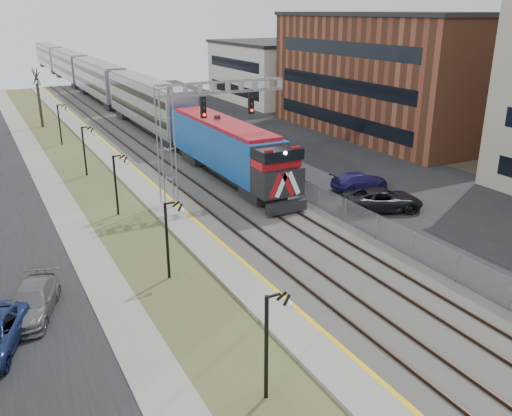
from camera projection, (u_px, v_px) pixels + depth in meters
sidewalk at (54, 191)px, 39.72m from camera, size 2.00×120.00×0.08m
grass_median at (95, 186)px, 41.04m from camera, size 4.00×120.00×0.06m
platform at (134, 179)px, 42.32m from camera, size 2.00×120.00×0.24m
ballast_bed at (194, 171)px, 44.51m from camera, size 8.00×120.00×0.20m
parking_lot at (316, 155)px, 49.78m from camera, size 16.00×120.00×0.04m
platform_edge at (145, 176)px, 42.66m from camera, size 0.24×120.00×0.01m
track_near at (170, 172)px, 43.57m from camera, size 1.58×120.00×0.15m
track_far at (210, 167)px, 45.10m from camera, size 1.58×120.00×0.15m
train at (94, 79)px, 80.36m from camera, size 3.00×108.65×5.33m
signal_gantry at (190, 123)px, 35.58m from camera, size 9.00×1.07×8.15m
lampposts at (165, 240)px, 26.47m from camera, size 0.14×62.14×4.00m
fence at (239, 157)px, 46.10m from camera, size 0.04×120.00×1.60m
buildings_east at (466, 81)px, 50.55m from camera, size 16.00×76.00×15.00m
car_lot_c at (383, 200)px, 35.79m from camera, size 5.77×4.16×1.46m
car_lot_d at (359, 181)px, 40.05m from camera, size 4.56×2.28×1.27m
car_lot_e at (268, 145)px, 50.02m from camera, size 5.06×2.68×1.64m
car_lot_f at (256, 148)px, 48.96m from camera, size 5.24×2.63×1.65m
car_street_b at (32, 302)px, 23.46m from camera, size 3.20×4.78×1.29m
car_lot_g at (229, 130)px, 56.82m from camera, size 5.43×3.50×1.39m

